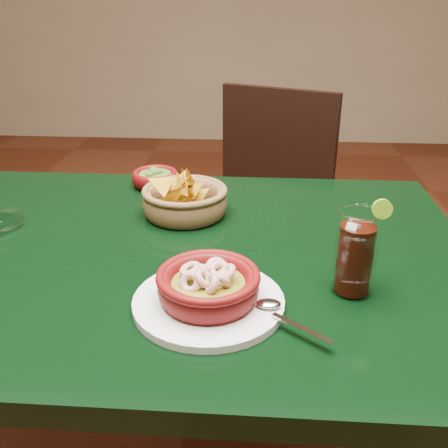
# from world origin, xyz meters

# --- Properties ---
(dining_table) EXTENTS (1.20, 0.80, 0.75)m
(dining_table) POSITION_xyz_m (0.00, 0.00, 0.65)
(dining_table) COLOR black
(dining_table) RESTS_ON ground
(dining_chair) EXTENTS (0.55, 0.55, 0.91)m
(dining_chair) POSITION_xyz_m (0.21, 0.70, 0.50)
(dining_chair) COLOR black
(dining_chair) RESTS_ON ground
(shrimp_plate) EXTENTS (0.29, 0.23, 0.07)m
(shrimp_plate) POSITION_xyz_m (0.13, -0.19, 0.78)
(shrimp_plate) COLOR silver
(shrimp_plate) RESTS_ON dining_table
(chip_basket) EXTENTS (0.21, 0.21, 0.14)m
(chip_basket) POSITION_xyz_m (0.05, 0.15, 0.78)
(chip_basket) COLOR brown
(chip_basket) RESTS_ON dining_table
(guacamole_ramekin) EXTENTS (0.13, 0.13, 0.04)m
(guacamole_ramekin) POSITION_xyz_m (-0.05, 0.32, 0.77)
(guacamole_ramekin) COLOR #520808
(guacamole_ramekin) RESTS_ON dining_table
(cola_drink) EXTENTS (0.14, 0.14, 0.16)m
(cola_drink) POSITION_xyz_m (0.35, -0.13, 0.82)
(cola_drink) COLOR white
(cola_drink) RESTS_ON dining_table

